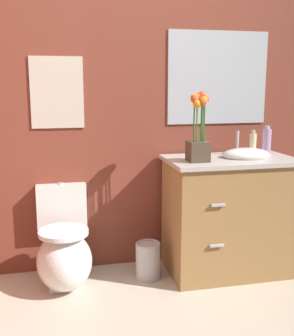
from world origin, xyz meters
name	(u,v)px	position (x,y,z in m)	size (l,w,h in m)	color
wall_back	(161,105)	(0.20, 1.44, 1.25)	(4.00, 0.05, 2.50)	brown
toilet	(64,252)	(-0.57, 1.14, 0.24)	(0.38, 0.59, 0.69)	white
vanity_cabinet	(229,214)	(0.65, 1.12, 0.45)	(0.94, 0.56, 1.05)	#9E7242
flower_vase	(198,134)	(0.36, 1.04, 1.07)	(0.14, 0.14, 0.48)	#4C3D2D
soap_bottle	(266,141)	(0.98, 1.22, 0.97)	(0.07, 0.07, 0.22)	#B28CBF
lotion_bottle	(253,143)	(0.88, 1.24, 0.96)	(0.05, 0.05, 0.18)	beige
trash_bin	(148,260)	(0.03, 1.12, 0.14)	(0.18, 0.18, 0.27)	#B7B7BC
wall_poster	(57,93)	(-0.57, 1.41, 1.34)	(0.37, 0.01, 0.50)	beige
wall_mirror	(218,78)	(0.65, 1.41, 1.45)	(0.80, 0.01, 0.70)	#B2BCC6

